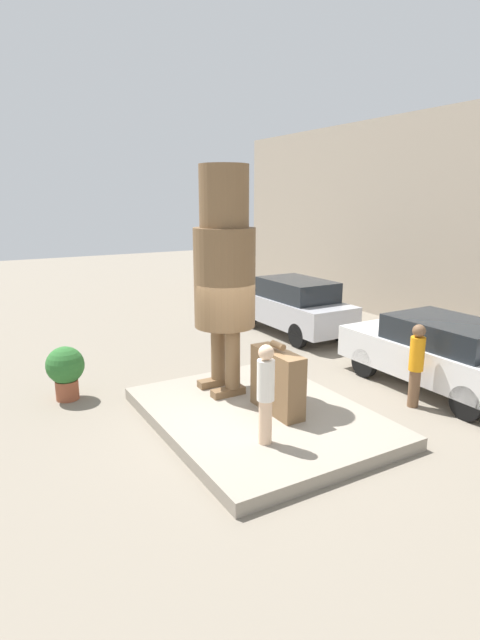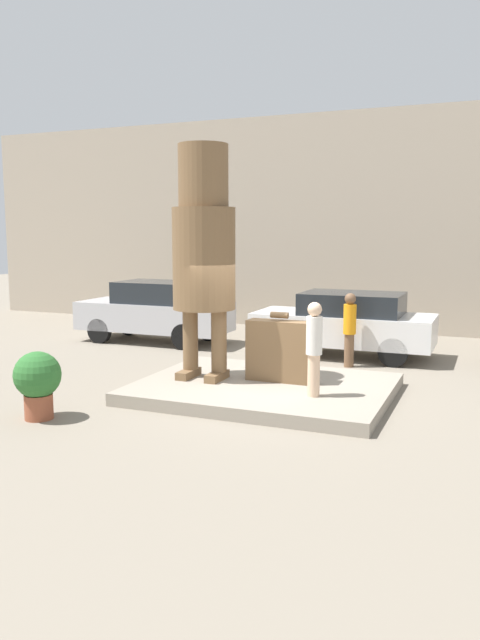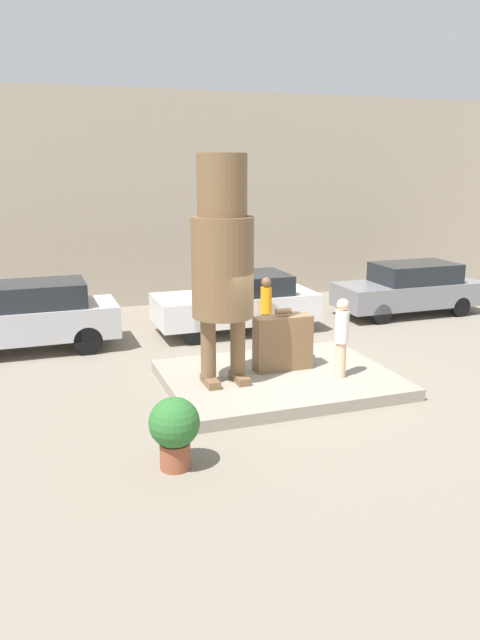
% 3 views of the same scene
% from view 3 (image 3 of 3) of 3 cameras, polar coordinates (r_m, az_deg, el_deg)
% --- Properties ---
extents(ground_plane, '(60.00, 60.00, 0.00)m').
position_cam_3_polar(ground_plane, '(13.38, 3.55, -5.90)').
color(ground_plane, gray).
extents(pedestal, '(4.74, 3.70, 0.24)m').
position_cam_3_polar(pedestal, '(13.34, 3.55, -5.43)').
color(pedestal, gray).
rests_on(pedestal, ground_plane).
extents(building_backdrop, '(28.00, 0.60, 6.81)m').
position_cam_3_polar(building_backdrop, '(20.94, -5.88, 10.90)').
color(building_backdrop, tan).
rests_on(building_backdrop, ground_plane).
extents(statue_figure, '(1.23, 1.23, 4.53)m').
position_cam_3_polar(statue_figure, '(12.20, -1.61, 6.16)').
color(statue_figure, brown).
rests_on(statue_figure, pedestal).
extents(giant_suitcase, '(1.26, 0.41, 1.36)m').
position_cam_3_polar(giant_suitcase, '(13.43, 3.94, -2.08)').
color(giant_suitcase, brown).
rests_on(giant_suitcase, pedestal).
extents(tourist, '(0.28, 0.28, 1.68)m').
position_cam_3_polar(tourist, '(13.00, 9.28, -1.33)').
color(tourist, beige).
rests_on(tourist, pedestal).
extents(parked_car_silver, '(4.34, 1.71, 1.74)m').
position_cam_3_polar(parked_car_silver, '(16.28, -18.64, 0.37)').
color(parked_car_silver, '#B7B7BC').
rests_on(parked_car_silver, ground_plane).
extents(parked_car_white, '(4.45, 1.85, 1.62)m').
position_cam_3_polar(parked_car_white, '(17.22, -0.25, 1.69)').
color(parked_car_white, silver).
rests_on(parked_car_white, ground_plane).
extents(parked_car_grey, '(4.51, 1.74, 1.59)m').
position_cam_3_polar(parked_car_grey, '(19.96, 15.25, 2.83)').
color(parked_car_grey, gray).
rests_on(parked_car_grey, ground_plane).
extents(planter_pot, '(0.79, 0.79, 1.15)m').
position_cam_3_polar(planter_pot, '(9.69, -6.02, -9.80)').
color(planter_pot, brown).
rests_on(planter_pot, ground_plane).
extents(worker_hivis, '(0.29, 0.29, 1.73)m').
position_cam_3_polar(worker_hivis, '(16.22, 2.40, 1.21)').
color(worker_hivis, brown).
rests_on(worker_hivis, ground_plane).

